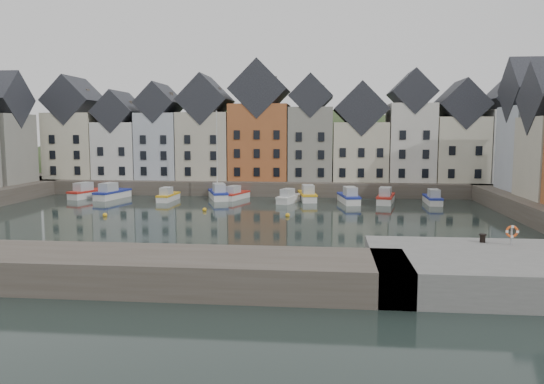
# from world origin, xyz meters

# --- Properties ---
(ground) EXTENTS (260.00, 260.00, 0.00)m
(ground) POSITION_xyz_m (0.00, 0.00, 0.00)
(ground) COLOR black
(ground) RESTS_ON ground
(far_quay) EXTENTS (90.00, 16.00, 2.00)m
(far_quay) POSITION_xyz_m (0.00, 30.00, 1.00)
(far_quay) COLOR #473F36
(far_quay) RESTS_ON ground
(near_quay) EXTENTS (18.00, 10.00, 2.00)m
(near_quay) POSITION_xyz_m (22.00, -20.00, 1.00)
(near_quay) COLOR #60605E
(near_quay) RESTS_ON ground
(near_wall) EXTENTS (50.00, 6.00, 2.00)m
(near_wall) POSITION_xyz_m (-10.00, -22.00, 1.00)
(near_wall) COLOR #473F36
(near_wall) RESTS_ON ground
(hillside) EXTENTS (153.60, 70.40, 64.00)m
(hillside) POSITION_xyz_m (0.02, 56.00, -17.96)
(hillside) COLOR #24361B
(hillside) RESTS_ON ground
(far_terrace) EXTENTS (72.37, 8.16, 17.78)m
(far_terrace) POSITION_xyz_m (3.21, 28.00, 8.88)
(far_terrace) COLOR beige
(far_terrace) RESTS_ON far_quay
(mooring_buoys) EXTENTS (20.50, 5.50, 0.50)m
(mooring_buoys) POSITION_xyz_m (-4.00, 5.33, 0.15)
(mooring_buoys) COLOR gold
(mooring_buoys) RESTS_ON ground
(boat_a) EXTENTS (3.79, 6.64, 2.43)m
(boat_a) POSITION_xyz_m (-23.23, 18.45, 0.72)
(boat_a) COLOR silver
(boat_a) RESTS_ON ground
(boat_b) EXTENTS (3.30, 6.78, 2.50)m
(boat_b) POSITION_xyz_m (-19.36, 17.74, 0.74)
(boat_b) COLOR silver
(boat_b) RESTS_ON ground
(boat_c) EXTENTS (1.89, 5.43, 2.06)m
(boat_c) POSITION_xyz_m (-11.01, 16.52, 0.61)
(boat_c) COLOR silver
(boat_c) RESTS_ON ground
(boat_d) EXTENTS (4.03, 6.73, 12.30)m
(boat_d) POSITION_xyz_m (-4.61, 18.88, 0.80)
(boat_d) COLOR silver
(boat_d) RESTS_ON ground
(boat_e) EXTENTS (3.29, 5.73, 2.10)m
(boat_e) POSITION_xyz_m (-2.22, 19.06, 0.63)
(boat_e) COLOR silver
(boat_e) RESTS_ON ground
(boat_f) EXTENTS (3.40, 5.60, 2.06)m
(boat_f) POSITION_xyz_m (5.37, 16.49, 0.61)
(boat_f) COLOR silver
(boat_f) RESTS_ON ground
(boat_g) EXTENTS (2.93, 6.50, 2.41)m
(boat_g) POSITION_xyz_m (7.66, 18.62, 0.72)
(boat_g) COLOR silver
(boat_g) RESTS_ON ground
(boat_h) EXTENTS (2.98, 6.50, 2.41)m
(boat_h) POSITION_xyz_m (13.14, 16.74, 0.72)
(boat_h) COLOR silver
(boat_h) RESTS_ON ground
(boat_i) EXTENTS (3.07, 6.40, 2.36)m
(boat_i) POSITION_xyz_m (17.88, 17.08, 0.70)
(boat_i) COLOR silver
(boat_i) RESTS_ON ground
(boat_j) EXTENTS (1.84, 5.65, 2.16)m
(boat_j) POSITION_xyz_m (23.85, 17.04, 0.64)
(boat_j) COLOR silver
(boat_j) RESTS_ON ground
(mooring_bollard) EXTENTS (0.48, 0.48, 0.56)m
(mooring_bollard) POSITION_xyz_m (20.59, -16.50, 2.31)
(mooring_bollard) COLOR black
(mooring_bollard) RESTS_ON near_quay
(life_ring_post) EXTENTS (0.80, 0.17, 1.30)m
(life_ring_post) POSITION_xyz_m (22.20, -17.21, 2.86)
(life_ring_post) COLOR gray
(life_ring_post) RESTS_ON near_quay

